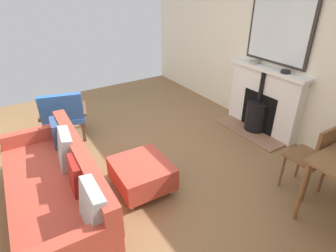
{
  "coord_description": "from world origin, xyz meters",
  "views": [
    {
      "loc": [
        1.23,
        2.89,
        2.31
      ],
      "look_at": [
        -0.38,
        0.35,
        0.68
      ],
      "focal_mm": 29.87,
      "sensor_mm": 36.0,
      "label": 1
    }
  ],
  "objects": [
    {
      "name": "armchair_accent",
      "position": [
        0.52,
        -1.2,
        0.45
      ],
      "size": [
        0.8,
        0.73,
        0.82
      ],
      "color": "brown",
      "rests_on": "ground"
    },
    {
      "name": "ottoman",
      "position": [
        0.07,
        0.47,
        0.23
      ],
      "size": [
        0.66,
        0.7,
        0.37
      ],
      "color": "#B2B2B7",
      "rests_on": "ground"
    },
    {
      "name": "mantel_bowl_far",
      "position": [
        -2.3,
        0.5,
        1.09
      ],
      "size": [
        0.14,
        0.14,
        0.04
      ],
      "color": "black",
      "rests_on": "fireplace"
    },
    {
      "name": "sofa",
      "position": [
        0.99,
        0.34,
        0.34
      ],
      "size": [
        0.9,
        2.07,
        0.81
      ],
      "color": "#B2B2B7",
      "rests_on": "ground"
    },
    {
      "name": "wall_left",
      "position": [
        -2.48,
        0.0,
        1.31
      ],
      "size": [
        0.12,
        6.27,
        2.62
      ],
      "primitive_type": "cube",
      "color": "silver",
      "rests_on": "ground"
    },
    {
      "name": "mantel_bowl_near",
      "position": [
        -2.3,
        -0.09,
        1.08
      ],
      "size": [
        0.16,
        0.16,
        0.04
      ],
      "color": "#9E9384",
      "rests_on": "fireplace"
    },
    {
      "name": "mirror_over_mantel",
      "position": [
        -2.39,
        0.2,
        1.6
      ],
      "size": [
        0.04,
        1.07,
        0.96
      ],
      "color": "#2D2823"
    },
    {
      "name": "fireplace",
      "position": [
        -2.29,
        0.2,
        0.46
      ],
      "size": [
        0.55,
        1.37,
        1.06
      ],
      "color": "#93664C",
      "rests_on": "ground"
    },
    {
      "name": "ground_plane",
      "position": [
        0.0,
        0.0,
        -0.0
      ],
      "size": [
        4.95,
        6.27,
        0.01
      ],
      "primitive_type": "cube",
      "color": "olive"
    },
    {
      "name": "dining_chair_near_fireplace",
      "position": [
        -1.54,
        1.59,
        0.54
      ],
      "size": [
        0.4,
        0.4,
        0.92
      ],
      "color": "brown",
      "rests_on": "ground"
    }
  ]
}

